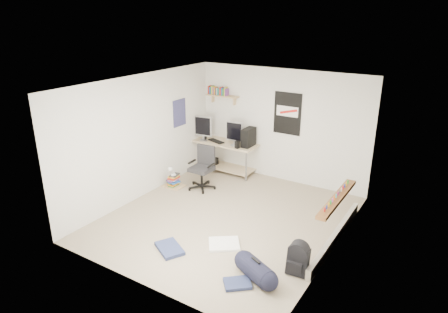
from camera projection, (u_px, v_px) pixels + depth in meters
The scene contains 26 objects.
floor at pixel (226, 218), 7.43m from camera, with size 4.00×4.50×0.01m, color gray.
ceiling at pixel (227, 84), 6.56m from camera, with size 4.00×4.50×0.01m, color white.
back_wall at pixel (281, 126), 8.78m from camera, with size 4.00×0.01×2.50m, color silver.
left_wall at pixel (142, 137), 8.00m from camera, with size 0.01×4.50×2.50m, color silver.
right_wall at pixel (340, 180), 5.99m from camera, with size 0.01×4.50×2.50m, color silver.
desk at pixel (225, 156), 9.54m from camera, with size 1.63×0.71×0.74m, color beige.
monitor_left at pixel (204, 131), 9.38m from camera, with size 0.43×0.11×0.47m, color #939498.
monitor_right at pixel (235, 136), 9.03m from camera, with size 0.41×0.10×0.45m, color #A2A2A7.
pc_tower at pixel (248, 137), 8.99m from camera, with size 0.19×0.40×0.42m, color black.
keyboard at pixel (216, 141), 9.37m from camera, with size 0.44×0.15×0.02m, color black.
speaker_left at pixel (205, 136), 9.46m from camera, with size 0.08×0.08×0.17m, color black.
speaker_right at pixel (237, 145), 8.88m from camera, with size 0.09×0.09×0.17m, color black.
office_chair at pixel (201, 167), 8.52m from camera, with size 0.61×0.61×0.94m, color #242326.
wall_shelf at pixel (222, 96), 9.24m from camera, with size 0.80×0.22×0.24m, color tan.
poster_back_wall at pixel (287, 114), 8.59m from camera, with size 0.62×0.03×0.92m, color black.
poster_left_wall at pixel (179, 113), 8.86m from camera, with size 0.02×0.42×0.60m, color navy.
window at pixel (343, 160), 6.19m from camera, with size 0.10×1.50×1.26m, color brown.
baseboard_heater at pixel (335, 237), 6.65m from camera, with size 0.08×2.50×0.18m, color #B7B2A8.
backpack at pixel (298, 261), 5.82m from camera, with size 0.31×0.24×0.41m, color black.
duffel_bag at pixel (256, 271), 5.70m from camera, with size 0.30×0.30×0.58m, color black.
tshirt at pixel (224, 244), 6.57m from camera, with size 0.50×0.42×0.04m, color white.
jeans_a at pixel (170, 248), 6.43m from camera, with size 0.52×0.33×0.06m, color navy.
jeans_b at pixel (237, 283), 5.61m from camera, with size 0.37×0.28×0.05m, color #222A4E.
book_stack at pixel (174, 180), 8.73m from camera, with size 0.43×0.35×0.29m, color brown.
desk_lamp at pixel (173, 171), 8.63m from camera, with size 0.11×0.19×0.19m, color white.
subwoofer at pixel (212, 163), 9.72m from camera, with size 0.24×0.24×0.27m, color black.
Camera 1 is at (3.47, -5.58, 3.64)m, focal length 32.00 mm.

